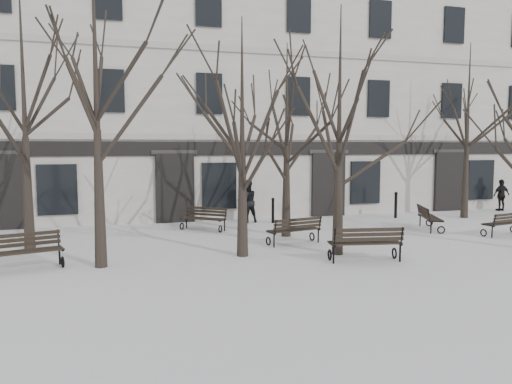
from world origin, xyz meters
name	(u,v)px	position (x,y,z in m)	size (l,w,h in m)	color
ground	(331,257)	(0.00, 0.00, 0.00)	(100.00, 100.00, 0.00)	silver
building	(228,102)	(0.00, 12.96, 5.52)	(40.40, 10.20, 11.40)	beige
tree_0	(95,60)	(-6.38, 0.69, 5.43)	(6.08, 6.08, 8.68)	black
tree_1	(242,109)	(-2.42, 0.91, 4.27)	(4.79, 4.79, 6.84)	black
tree_2	(340,101)	(0.35, 0.35, 4.52)	(5.07, 5.07, 7.24)	black
tree_4	(23,80)	(-8.55, 3.67, 5.20)	(5.82, 5.82, 8.31)	black
tree_5	(287,117)	(-0.11, 3.58, 4.23)	(4.74, 4.74, 6.77)	black
tree_6	(468,109)	(9.12, 5.65, 4.81)	(5.39, 5.39, 7.69)	black
bench_0	(23,250)	(-8.30, 0.91, 0.52)	(2.00, 1.19, 0.96)	black
bench_1	(366,242)	(0.68, -0.75, 0.55)	(2.09, 1.05, 1.01)	black
bench_2	(505,223)	(7.45, 1.46, 0.47)	(1.79, 0.93, 0.86)	black
bench_3	(204,218)	(-2.70, 5.66, 0.48)	(1.73, 1.57, 0.88)	black
bench_4	(295,229)	(-0.34, 2.10, 0.50)	(1.89, 1.02, 0.91)	black
bench_5	(429,217)	(5.60, 3.32, 0.50)	(1.28, 1.91, 0.92)	black
bollard_a	(273,209)	(0.39, 6.60, 0.57)	(0.14, 0.14, 1.07)	black
bollard_b	(396,204)	(6.12, 6.44, 0.63)	(0.15, 0.15, 1.18)	black
pedestrian_b	(247,223)	(-0.60, 7.02, 0.00)	(0.87, 0.68, 1.80)	black
pedestrian_c	(501,211)	(12.49, 7.14, 0.00)	(0.92, 0.38, 1.57)	black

